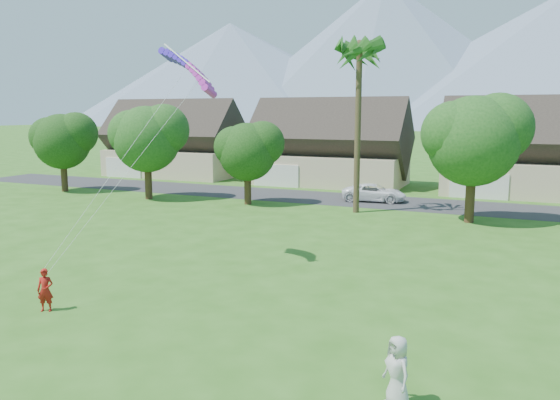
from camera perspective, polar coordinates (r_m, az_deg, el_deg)
The scene contains 9 objects.
street at distance 45.66m, azimuth 12.25°, elevation -0.29°, with size 90.00×7.00×0.01m, color #2D2D30.
kite_flyer at distance 22.35m, azimuth -23.32°, elevation -8.64°, with size 0.59×0.39×1.63m, color #A41812.
watcher at distance 14.67m, azimuth 12.16°, elevation -17.10°, with size 0.90×0.59×1.85m, color #B5B4B0.
parked_car at distance 45.99m, azimuth 9.80°, elevation 0.75°, with size 2.39×5.18×1.44m, color white.
mountain_ridge at distance 271.05m, azimuth 24.71°, elevation 12.98°, with size 540.00×240.00×70.00m.
houses_row at distance 53.97m, azimuth 14.83°, elevation 4.72°, with size 72.75×8.19×8.86m.
tree_row at distance 39.47m, azimuth 9.06°, elevation 5.48°, with size 62.27×6.67×8.45m.
fan_palm at distance 40.43m, azimuth 8.32°, elevation 15.40°, with size 3.00×3.00×13.80m.
parafoil_kite at distance 26.20m, azimuth -9.25°, elevation 13.48°, with size 3.43×1.22×0.50m.
Camera 1 is at (8.90, -10.18, 7.37)m, focal length 35.00 mm.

